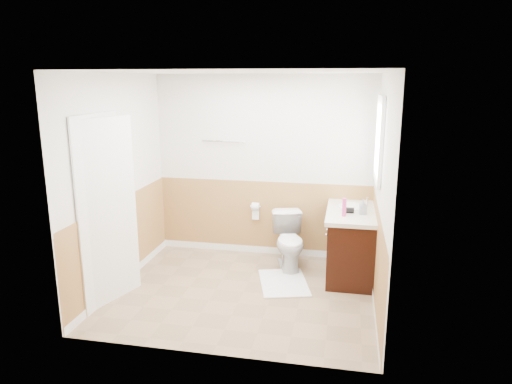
% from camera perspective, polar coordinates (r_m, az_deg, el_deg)
% --- Properties ---
extents(floor, '(3.00, 3.00, 0.00)m').
position_cam_1_polar(floor, '(5.58, -1.54, -12.11)').
color(floor, '#8C7051').
rests_on(floor, ground).
extents(ceiling, '(3.00, 3.00, 0.00)m').
position_cam_1_polar(ceiling, '(5.03, -1.73, 14.50)').
color(ceiling, white).
rests_on(ceiling, floor).
extents(wall_back, '(3.00, 0.00, 3.00)m').
position_cam_1_polar(wall_back, '(6.41, 0.95, 3.08)').
color(wall_back, silver).
rests_on(wall_back, floor).
extents(wall_front, '(3.00, 0.00, 3.00)m').
position_cam_1_polar(wall_front, '(3.95, -5.81, -3.71)').
color(wall_front, silver).
rests_on(wall_front, floor).
extents(wall_left, '(0.00, 3.00, 3.00)m').
position_cam_1_polar(wall_left, '(5.68, -16.55, 1.14)').
color(wall_left, silver).
rests_on(wall_left, floor).
extents(wall_right, '(0.00, 3.00, 3.00)m').
position_cam_1_polar(wall_right, '(5.05, 15.19, -0.28)').
color(wall_right, silver).
rests_on(wall_right, floor).
extents(wainscot_back, '(3.00, 0.00, 3.00)m').
position_cam_1_polar(wainscot_back, '(6.58, 0.90, -3.38)').
color(wainscot_back, '#9F6C3F').
rests_on(wainscot_back, floor).
extents(wainscot_front, '(3.00, 0.00, 3.00)m').
position_cam_1_polar(wainscot_front, '(4.24, -5.51, -13.38)').
color(wainscot_front, '#9F6C3F').
rests_on(wainscot_front, floor).
extents(wainscot_left, '(0.00, 2.60, 2.60)m').
position_cam_1_polar(wainscot_left, '(5.88, -15.96, -6.03)').
color(wainscot_left, '#9F6C3F').
rests_on(wainscot_left, floor).
extents(wainscot_right, '(0.00, 2.60, 2.60)m').
position_cam_1_polar(wainscot_right, '(5.28, 14.56, -8.20)').
color(wainscot_right, '#9F6C3F').
rests_on(wainscot_right, floor).
extents(toilet, '(0.57, 0.78, 0.72)m').
position_cam_1_polar(toilet, '(6.14, 4.12, -6.05)').
color(toilet, white).
rests_on(toilet, floor).
extents(bath_mat, '(0.74, 0.92, 0.02)m').
position_cam_1_polar(bath_mat, '(5.79, 3.40, -11.02)').
color(bath_mat, white).
rests_on(bath_mat, floor).
extents(vanity_cabinet, '(0.55, 1.10, 0.80)m').
position_cam_1_polar(vanity_cabinet, '(6.00, 11.49, -6.37)').
color(vanity_cabinet, black).
rests_on(vanity_cabinet, floor).
extents(vanity_knob_left, '(0.03, 0.03, 0.03)m').
position_cam_1_polar(vanity_knob_left, '(5.86, 8.62, -5.19)').
color(vanity_knob_left, silver).
rests_on(vanity_knob_left, vanity_cabinet).
extents(vanity_knob_right, '(0.03, 0.03, 0.03)m').
position_cam_1_polar(vanity_knob_right, '(6.05, 8.71, -4.58)').
color(vanity_knob_right, silver).
rests_on(vanity_knob_right, vanity_cabinet).
extents(countertop, '(0.60, 1.15, 0.05)m').
position_cam_1_polar(countertop, '(5.87, 11.59, -2.46)').
color(countertop, silver).
rests_on(countertop, vanity_cabinet).
extents(sink_basin, '(0.36, 0.36, 0.02)m').
position_cam_1_polar(sink_basin, '(6.00, 11.70, -1.76)').
color(sink_basin, white).
rests_on(sink_basin, countertop).
extents(faucet, '(0.02, 0.02, 0.14)m').
position_cam_1_polar(faucet, '(5.99, 13.45, -1.28)').
color(faucet, white).
rests_on(faucet, countertop).
extents(lotion_bottle, '(0.05, 0.05, 0.22)m').
position_cam_1_polar(lotion_bottle, '(5.57, 10.73, -1.84)').
color(lotion_bottle, '#CD357F').
rests_on(lotion_bottle, countertop).
extents(soap_dispenser, '(0.09, 0.09, 0.18)m').
position_cam_1_polar(soap_dispenser, '(5.71, 12.95, -1.78)').
color(soap_dispenser, gray).
rests_on(soap_dispenser, countertop).
extents(hair_dryer_body, '(0.14, 0.07, 0.07)m').
position_cam_1_polar(hair_dryer_body, '(5.74, 11.22, -2.19)').
color(hair_dryer_body, black).
rests_on(hair_dryer_body, countertop).
extents(hair_dryer_handle, '(0.03, 0.03, 0.07)m').
position_cam_1_polar(hair_dryer_handle, '(5.76, 10.91, -2.43)').
color(hair_dryer_handle, black).
rests_on(hair_dryer_handle, countertop).
extents(mirror_panel, '(0.02, 0.35, 0.90)m').
position_cam_1_polar(mirror_panel, '(6.08, 14.49, 4.93)').
color(mirror_panel, silver).
rests_on(mirror_panel, wall_right).
extents(window_frame, '(0.04, 0.80, 1.00)m').
position_cam_1_polar(window_frame, '(5.54, 14.82, 6.20)').
color(window_frame, white).
rests_on(window_frame, wall_right).
extents(window_glass, '(0.01, 0.70, 0.90)m').
position_cam_1_polar(window_glass, '(5.54, 14.99, 6.19)').
color(window_glass, white).
rests_on(window_glass, wall_right).
extents(door, '(0.29, 0.78, 2.04)m').
position_cam_1_polar(door, '(5.30, -17.66, -2.37)').
color(door, white).
rests_on(door, wall_left).
extents(door_frame, '(0.02, 0.92, 2.10)m').
position_cam_1_polar(door_frame, '(5.34, -18.38, -2.21)').
color(door_frame, white).
rests_on(door_frame, wall_left).
extents(door_knob, '(0.06, 0.06, 0.06)m').
position_cam_1_polar(door_knob, '(5.58, -15.45, -2.20)').
color(door_knob, silver).
rests_on(door_knob, door).
extents(towel_bar, '(0.62, 0.02, 0.02)m').
position_cam_1_polar(towel_bar, '(6.43, -3.99, 6.23)').
color(towel_bar, silver).
rests_on(towel_bar, wall_back).
extents(tp_holder_bar, '(0.14, 0.02, 0.02)m').
position_cam_1_polar(tp_holder_bar, '(6.48, -0.06, -1.79)').
color(tp_holder_bar, silver).
rests_on(tp_holder_bar, wall_back).
extents(tp_roll, '(0.10, 0.11, 0.11)m').
position_cam_1_polar(tp_roll, '(6.48, -0.06, -1.79)').
color(tp_roll, white).
rests_on(tp_roll, tp_holder_bar).
extents(tp_sheet, '(0.10, 0.01, 0.16)m').
position_cam_1_polar(tp_sheet, '(6.51, -0.06, -2.72)').
color(tp_sheet, white).
rests_on(tp_sheet, tp_roll).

